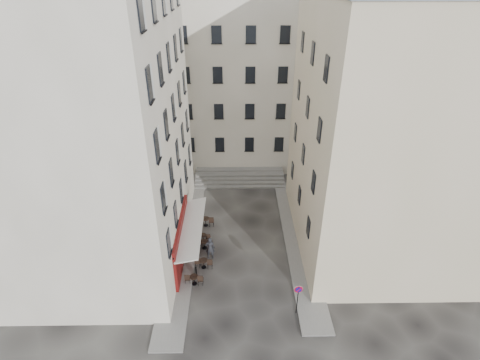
{
  "coord_description": "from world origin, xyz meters",
  "views": [
    {
      "loc": [
        -0.41,
        -20.62,
        19.33
      ],
      "look_at": [
        -0.08,
        4.0,
        5.1
      ],
      "focal_mm": 28.0,
      "sensor_mm": 36.0,
      "label": 1
    }
  ],
  "objects_px": {
    "bistro_table_b": "(204,263)",
    "pedestrian": "(210,248)",
    "no_parking_sign": "(298,294)",
    "bistro_table_a": "(194,279)"
  },
  "relations": [
    {
      "from": "no_parking_sign",
      "to": "bistro_table_a",
      "type": "xyz_separation_m",
      "value": [
        -6.73,
        2.59,
        -1.2
      ]
    },
    {
      "from": "bistro_table_a",
      "to": "pedestrian",
      "type": "height_order",
      "value": "pedestrian"
    },
    {
      "from": "bistro_table_a",
      "to": "bistro_table_b",
      "type": "height_order",
      "value": "bistro_table_b"
    },
    {
      "from": "bistro_table_b",
      "to": "no_parking_sign",
      "type": "bearing_deg",
      "value": -34.23
    },
    {
      "from": "pedestrian",
      "to": "bistro_table_a",
      "type": "bearing_deg",
      "value": 71.91
    },
    {
      "from": "no_parking_sign",
      "to": "bistro_table_b",
      "type": "distance_m",
      "value": 7.58
    },
    {
      "from": "no_parking_sign",
      "to": "bistro_table_a",
      "type": "distance_m",
      "value": 7.31
    },
    {
      "from": "no_parking_sign",
      "to": "bistro_table_b",
      "type": "xyz_separation_m",
      "value": [
        -6.19,
        4.21,
        -1.19
      ]
    },
    {
      "from": "bistro_table_b",
      "to": "bistro_table_a",
      "type": "bearing_deg",
      "value": -108.61
    },
    {
      "from": "bistro_table_b",
      "to": "pedestrian",
      "type": "relative_size",
      "value": 0.69
    }
  ]
}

